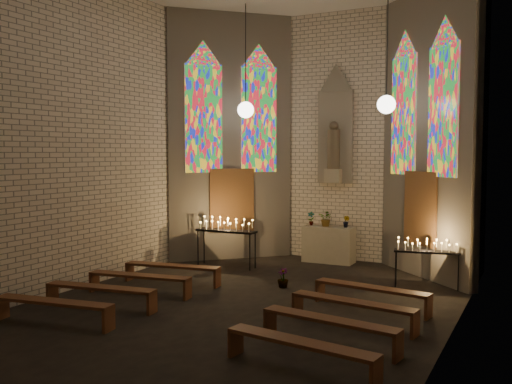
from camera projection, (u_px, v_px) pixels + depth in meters
floor at (233, 310)px, 11.07m from camera, size 12.00×12.00×0.00m
room at (301, 125)px, 13.80m from camera, size 8.22×12.43×7.00m
altar at (329, 244)px, 15.87m from camera, size 1.40×0.60×1.00m
flower_vase_left at (311, 218)px, 16.11m from camera, size 0.23×0.18×0.39m
flower_vase_center at (326, 219)px, 15.85m from camera, size 0.49×0.45×0.45m
flower_vase_right at (346, 222)px, 15.63m from camera, size 0.21×0.19×0.33m
aisle_flower_pot at (283, 278)px, 12.91m from camera, size 0.29×0.29×0.44m
votive_stand_left at (226, 227)px, 15.20m from camera, size 1.69×0.42×1.24m
votive_stand_right at (427, 248)px, 12.84m from camera, size 1.47×0.59×1.06m
pew_left_0 at (172, 268)px, 13.29m from camera, size 2.35×0.66×0.45m
pew_right_0 at (371, 291)px, 11.14m from camera, size 2.35×0.66×0.45m
pew_left_1 at (139, 278)px, 12.23m from camera, size 2.35×0.66×0.45m
pew_right_1 at (353, 305)px, 10.07m from camera, size 2.35×0.66×0.45m
pew_left_2 at (100, 290)px, 11.16m from camera, size 2.35×0.66×0.45m
pew_right_2 at (330, 323)px, 9.01m from camera, size 2.35×0.66×0.45m
pew_left_3 at (53, 305)px, 10.09m from camera, size 2.35×0.66×0.45m
pew_right_3 at (300, 346)px, 7.94m from camera, size 2.35×0.66×0.45m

